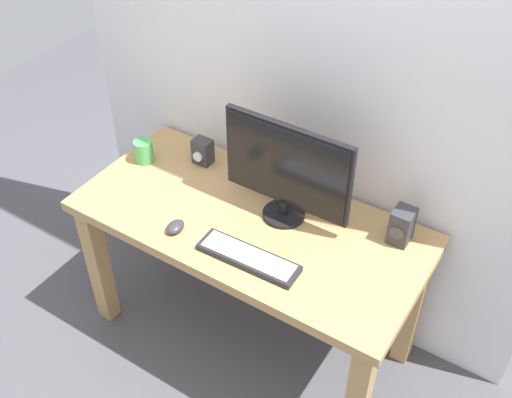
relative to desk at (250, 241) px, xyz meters
name	(u,v)px	position (x,y,z in m)	size (l,w,h in m)	color
ground_plane	(250,333)	(0.00, 0.00, -0.62)	(6.00, 6.00, 0.00)	#4C4C51
wall_back	(305,3)	(0.00, 0.38, 0.88)	(2.16, 0.04, 3.00)	silver
desk	(250,241)	(0.00, 0.00, 0.00)	(1.43, 0.67, 0.74)	tan
monitor	(287,170)	(0.10, 0.10, 0.35)	(0.54, 0.17, 0.43)	black
keyboard_primary	(248,258)	(0.12, -0.19, 0.14)	(0.40, 0.12, 0.03)	#232328
mouse	(175,227)	(-0.21, -0.21, 0.14)	(0.06, 0.09, 0.04)	#333338
speaker_right	(402,226)	(0.55, 0.21, 0.20)	(0.08, 0.09, 0.15)	#333338
audio_controller	(203,152)	(-0.38, 0.20, 0.18)	(0.08, 0.08, 0.12)	#333338
coffee_mug	(144,151)	(-0.60, 0.07, 0.17)	(0.08, 0.08, 0.10)	#4CB259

